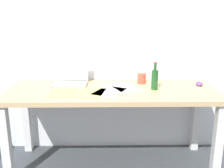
# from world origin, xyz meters

# --- Properties ---
(ground_plane) EXTENTS (8.00, 8.00, 0.00)m
(ground_plane) POSITION_xyz_m (0.00, 0.00, 0.00)
(ground_plane) COLOR #42474C
(back_wall) EXTENTS (5.20, 0.08, 2.60)m
(back_wall) POSITION_xyz_m (0.00, 0.39, 1.30)
(back_wall) COLOR white
(back_wall) RESTS_ON ground
(desk) EXTENTS (1.84, 0.67, 0.74)m
(desk) POSITION_xyz_m (0.00, 0.00, 0.64)
(desk) COLOR tan
(desk) RESTS_ON ground
(laptop_left) EXTENTS (0.32, 0.24, 0.22)m
(laptop_left) POSITION_xyz_m (-0.38, 0.17, 0.78)
(laptop_left) COLOR gray
(laptop_left) RESTS_ON desk
(beer_bottle) EXTENTS (0.06, 0.06, 0.24)m
(beer_bottle) POSITION_xyz_m (0.37, 0.00, 0.83)
(beer_bottle) COLOR #1E5123
(beer_bottle) RESTS_ON desk
(computer_mouse) EXTENTS (0.07, 0.11, 0.03)m
(computer_mouse) POSITION_xyz_m (0.81, 0.12, 0.75)
(computer_mouse) COLOR #724799
(computer_mouse) RESTS_ON desk
(coffee_mug) EXTENTS (0.08, 0.08, 0.09)m
(coffee_mug) POSITION_xyz_m (0.28, 0.21, 0.78)
(coffee_mug) COLOR #D84C38
(coffee_mug) RESTS_ON desk
(paper_yellow_folder) EXTENTS (0.27, 0.33, 0.00)m
(paper_yellow_folder) POSITION_xyz_m (-0.18, -0.10, 0.74)
(paper_yellow_folder) COLOR #F4E06B
(paper_yellow_folder) RESTS_ON desk
(paper_sheet_center) EXTENTS (0.32, 0.36, 0.00)m
(paper_sheet_center) POSITION_xyz_m (-0.02, -0.06, 0.74)
(paper_sheet_center) COLOR white
(paper_sheet_center) RESTS_ON desk
(paper_sheet_front_left) EXTENTS (0.24, 0.32, 0.00)m
(paper_sheet_front_left) POSITION_xyz_m (-0.41, -0.08, 0.74)
(paper_sheet_front_left) COLOR #F4E06B
(paper_sheet_front_left) RESTS_ON desk
(paper_sheet_near_back) EXTENTS (0.31, 0.35, 0.00)m
(paper_sheet_near_back) POSITION_xyz_m (0.12, 0.06, 0.74)
(paper_sheet_near_back) COLOR white
(paper_sheet_near_back) RESTS_ON desk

